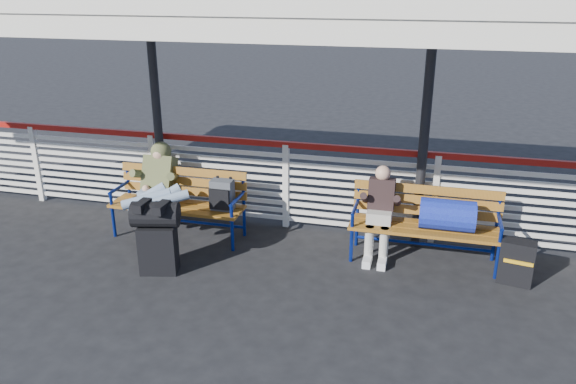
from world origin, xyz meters
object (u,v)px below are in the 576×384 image
(companion_person, at_px, (380,212))
(suitcase_side, at_px, (517,262))
(luggage_stack, at_px, (157,235))
(bench_left, at_px, (189,196))
(bench_right, at_px, (438,216))
(traveler_man, at_px, (156,192))

(companion_person, relative_size, suitcase_side, 2.20)
(luggage_stack, xyz_separation_m, bench_left, (-0.05, 1.04, 0.09))
(bench_right, relative_size, suitcase_side, 3.45)
(bench_left, relative_size, companion_person, 1.57)
(luggage_stack, bearing_deg, suitcase_side, -2.61)
(luggage_stack, bearing_deg, traveler_man, 103.06)
(luggage_stack, bearing_deg, bench_right, 5.38)
(bench_left, xyz_separation_m, bench_right, (3.21, 0.05, 0.03))
(luggage_stack, bearing_deg, companion_person, 10.20)
(companion_person, bearing_deg, bench_right, -0.04)
(traveler_man, height_order, suitcase_side, traveler_man)
(luggage_stack, relative_size, companion_person, 0.78)
(traveler_man, relative_size, companion_person, 1.43)
(bench_left, height_order, bench_right, same)
(luggage_stack, xyz_separation_m, traveler_man, (-0.35, 0.69, 0.24))
(bench_right, bearing_deg, traveler_man, -173.44)
(suitcase_side, bearing_deg, traveler_man, -167.93)
(bench_left, height_order, suitcase_side, bench_left)
(bench_left, distance_m, suitcase_side, 4.13)
(bench_left, distance_m, traveler_man, 0.48)
(bench_left, bearing_deg, luggage_stack, -87.32)
(bench_right, distance_m, companion_person, 0.69)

